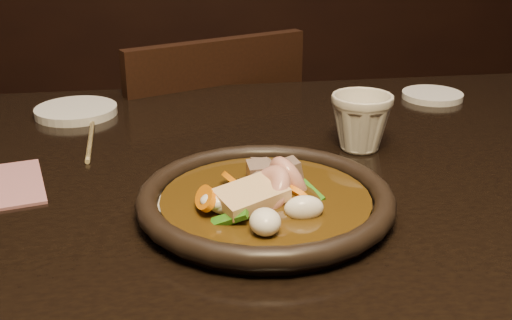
{
  "coord_description": "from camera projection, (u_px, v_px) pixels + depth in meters",
  "views": [
    {
      "loc": [
        -0.27,
        -0.74,
        1.08
      ],
      "look_at": [
        -0.16,
        -0.06,
        0.8
      ],
      "focal_mm": 45.0,
      "sensor_mm": 36.0,
      "label": 1
    }
  ],
  "objects": [
    {
      "name": "table",
      "position": [
        369.0,
        224.0,
        0.87
      ],
      "size": [
        1.6,
        0.9,
        0.75
      ],
      "color": "black",
      "rests_on": "floor"
    },
    {
      "name": "chair",
      "position": [
        197.0,
        200.0,
        1.44
      ],
      "size": [
        0.52,
        0.52,
        0.84
      ],
      "rotation": [
        0.0,
        0.0,
        3.53
      ],
      "color": "black",
      "rests_on": "floor"
    },
    {
      "name": "plate",
      "position": [
        266.0,
        201.0,
        0.72
      ],
      "size": [
        0.29,
        0.29,
        0.03
      ],
      "color": "black",
      "rests_on": "table"
    },
    {
      "name": "stirfry",
      "position": [
        264.0,
        197.0,
        0.72
      ],
      "size": [
        0.16,
        0.18,
        0.07
      ],
      "color": "#39250A",
      "rests_on": "plate"
    },
    {
      "name": "soy_dish",
      "position": [
        207.0,
        207.0,
        0.73
      ],
      "size": [
        0.11,
        0.11,
        0.02
      ],
      "primitive_type": "cylinder",
      "color": "white",
      "rests_on": "table"
    },
    {
      "name": "saucer_left",
      "position": [
        76.0,
        111.0,
        1.06
      ],
      "size": [
        0.13,
        0.13,
        0.01
      ],
      "primitive_type": "cylinder",
      "color": "white",
      "rests_on": "table"
    },
    {
      "name": "saucer_right",
      "position": [
        432.0,
        95.0,
        1.14
      ],
      "size": [
        0.11,
        0.11,
        0.01
      ],
      "primitive_type": "cylinder",
      "color": "white",
      "rests_on": "table"
    },
    {
      "name": "tea_cup",
      "position": [
        361.0,
        120.0,
        0.9
      ],
      "size": [
        0.1,
        0.09,
        0.09
      ],
      "primitive_type": "imported",
      "rotation": [
        0.0,
        0.0,
        -0.17
      ],
      "color": "beige",
      "rests_on": "table"
    },
    {
      "name": "chopsticks",
      "position": [
        91.0,
        133.0,
        0.97
      ],
      "size": [
        0.02,
        0.23,
        0.01
      ],
      "rotation": [
        0.0,
        0.0,
        0.04
      ],
      "color": "tan",
      "rests_on": "table"
    }
  ]
}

